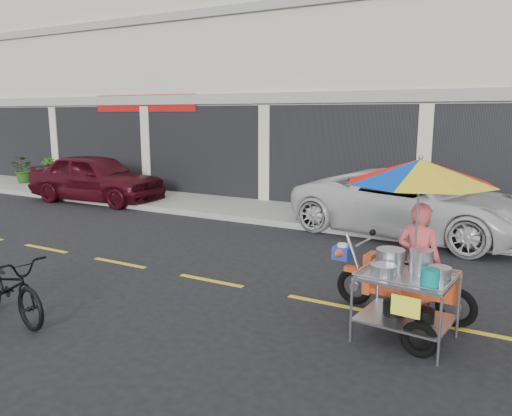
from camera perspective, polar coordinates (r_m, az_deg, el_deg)
The scene contains 9 objects.
ground at distance 7.31m, azimuth 8.12°, elevation -10.75°, with size 90.00×90.00×0.00m, color black.
sidewalk at distance 12.39m, azimuth 17.40°, elevation -1.83°, with size 45.00×3.00×0.15m, color gray.
centerline at distance 7.31m, azimuth 8.12°, elevation -10.72°, with size 42.00×0.10×0.01m, color gold.
maroon_sedan at distance 16.00m, azimuth -17.79°, elevation 3.31°, with size 1.75×4.34×1.48m, color #3B0812.
white_pickup at distance 11.46m, azimuth 17.48°, elevation 0.52°, with size 2.43×5.26×1.46m, color silver.
plant_tall at distance 20.29m, azimuth -24.92°, elevation 4.04°, with size 0.90×0.78×0.99m, color #224314.
plant_short at distance 19.91m, azimuth -22.68°, elevation 4.03°, with size 0.53×0.53×0.95m, color #224314.
near_bicycle at distance 7.33m, azimuth -26.41°, elevation -8.08°, with size 0.59×1.69×0.89m, color black.
food_vendor_rig at distance 6.28m, azimuth 17.80°, elevation -1.50°, with size 2.20×1.90×2.22m.
Camera 1 is at (2.41, -6.37, 2.67)m, focal length 35.00 mm.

